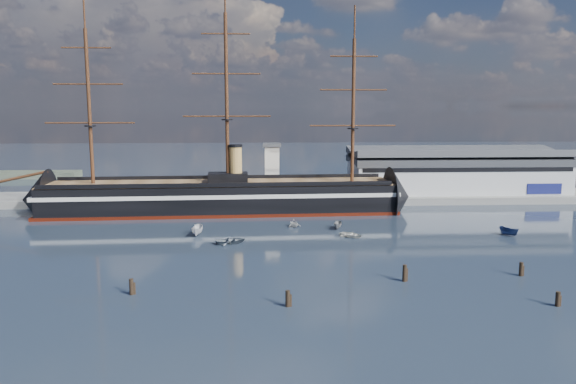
{
  "coord_description": "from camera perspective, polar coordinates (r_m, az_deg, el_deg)",
  "views": [
    {
      "loc": [
        -0.65,
        -82.94,
        27.05
      ],
      "look_at": [
        5.52,
        35.0,
        9.0
      ],
      "focal_mm": 35.0,
      "sensor_mm": 36.0,
      "label": 1
    }
  ],
  "objects": [
    {
      "name": "piling_far_right",
      "position": [
        98.84,
        22.56,
        -7.88
      ],
      "size": [
        0.64,
        0.64,
        2.97
      ],
      "primitive_type": "cylinder",
      "color": "black",
      "rests_on": "ground"
    },
    {
      "name": "motorboat_c",
      "position": [
        125.83,
        5.08,
        -3.76
      ],
      "size": [
        5.35,
        3.22,
        2.01
      ],
      "primitive_type": "imported",
      "rotation": [
        0.0,
        0.0,
        -0.29
      ],
      "color": "gray",
      "rests_on": "ground"
    },
    {
      "name": "motorboat_f",
      "position": [
        127.93,
        21.51,
        -4.13
      ],
      "size": [
        5.79,
        4.34,
        2.19
      ],
      "primitive_type": "imported",
      "rotation": [
        0.0,
        0.0,
        0.49
      ],
      "color": "navy",
      "rests_on": "ground"
    },
    {
      "name": "piling_near_mid",
      "position": [
        78.13,
        -0.03,
        -11.57
      ],
      "size": [
        0.64,
        0.64,
        2.99
      ],
      "primitive_type": "cylinder",
      "color": "black",
      "rests_on": "ground"
    },
    {
      "name": "quay",
      "position": [
        161.57,
        0.83,
        -0.95
      ],
      "size": [
        180.0,
        18.0,
        2.0
      ],
      "primitive_type": "cube",
      "color": "slate",
      "rests_on": "ground"
    },
    {
      "name": "motorboat_a",
      "position": [
        120.68,
        -9.18,
        -4.38
      ],
      "size": [
        6.66,
        2.81,
        2.61
      ],
      "primitive_type": "imported",
      "rotation": [
        0.0,
        0.0,
        -0.07
      ],
      "color": "silver",
      "rests_on": "ground"
    },
    {
      "name": "piling_near_right",
      "position": [
        90.54,
        11.73,
        -8.88
      ],
      "size": [
        0.64,
        0.64,
        3.37
      ],
      "primitive_type": "cylinder",
      "color": "black",
      "rests_on": "ground"
    },
    {
      "name": "piling_near_left",
      "position": [
        85.86,
        -15.59,
        -10.01
      ],
      "size": [
        0.64,
        0.64,
        3.07
      ],
      "primitive_type": "cylinder",
      "color": "black",
      "rests_on": "ground"
    },
    {
      "name": "warship",
      "position": [
        145.25,
        -7.56,
        -0.5
      ],
      "size": [
        113.18,
        19.68,
        53.94
      ],
      "rotation": [
        0.0,
        0.0,
        0.04
      ],
      "color": "black",
      "rests_on": "ground"
    },
    {
      "name": "ground",
      "position": [
        125.88,
        -2.63,
        -3.73
      ],
      "size": [
        600.0,
        600.0,
        0.0
      ],
      "primitive_type": "plane",
      "color": "#283243",
      "rests_on": "ground"
    },
    {
      "name": "motorboat_e",
      "position": [
        118.4,
        6.44,
        -4.57
      ],
      "size": [
        3.0,
        3.22,
        1.47
      ],
      "primitive_type": "imported",
      "rotation": [
        0.0,
        0.0,
        0.87
      ],
      "color": "beige",
      "rests_on": "ground"
    },
    {
      "name": "warehouse",
      "position": [
        174.22,
        16.71,
        2.04
      ],
      "size": [
        63.0,
        21.0,
        11.6
      ],
      "color": "#B7BABC",
      "rests_on": "ground"
    },
    {
      "name": "motorboat_b",
      "position": [
        112.79,
        -5.82,
        -5.23
      ],
      "size": [
        2.56,
        4.05,
        1.76
      ],
      "primitive_type": "imported",
      "rotation": [
        0.0,
        0.0,
        1.87
      ],
      "color": "slate",
      "rests_on": "ground"
    },
    {
      "name": "quay_tower",
      "position": [
        156.93,
        -1.64,
        2.36
      ],
      "size": [
        5.0,
        5.0,
        15.0
      ],
      "color": "silver",
      "rests_on": "ground"
    },
    {
      "name": "piling_extra",
      "position": [
        86.52,
        25.68,
        -10.42
      ],
      "size": [
        0.64,
        0.64,
        2.77
      ],
      "primitive_type": "cylinder",
      "color": "black",
      "rests_on": "ground"
    },
    {
      "name": "motorboat_d",
      "position": [
        127.33,
        0.62,
        -3.58
      ],
      "size": [
        6.04,
        4.57,
        2.03
      ],
      "primitive_type": "imported",
      "rotation": [
        0.0,
        0.0,
        0.45
      ],
      "color": "silver",
      "rests_on": "ground"
    }
  ]
}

